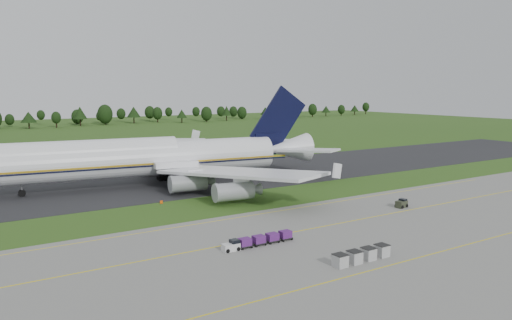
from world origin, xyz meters
TOP-DOWN VIEW (x-y plane):
  - ground at (0.00, 0.00)m, footprint 600.00×600.00m
  - apron at (0.00, -34.00)m, footprint 300.00×52.00m
  - taxiway at (0.00, 28.00)m, footprint 300.00×40.00m
  - apron_markings at (0.00, -26.98)m, footprint 300.00×30.20m
  - tree_line at (-17.46, 221.30)m, footprint 527.13×21.70m
  - aircraft at (-8.65, 24.89)m, footprint 80.21×77.37m
  - baggage_train at (-11.38, -24.56)m, footprint 11.11×1.42m
  - utility_cart at (23.10, -19.85)m, footprint 2.44×1.71m
  - uld_row at (-3.70, -37.08)m, footprint 8.81×1.61m
  - edge_markers at (-1.94, 6.90)m, footprint 22.53×0.30m

SIDE VIEW (x-z plane):
  - ground at x=0.00m, z-range 0.00..0.00m
  - apron at x=0.00m, z-range 0.00..0.06m
  - taxiway at x=0.00m, z-range 0.00..0.08m
  - apron_markings at x=0.00m, z-range 0.06..0.07m
  - edge_markers at x=-1.94m, z-range -0.03..0.57m
  - utility_cart at x=23.10m, z-range 0.05..1.28m
  - baggage_train at x=-11.38m, z-range 0.10..1.47m
  - uld_row at x=-3.70m, z-range 0.06..1.66m
  - tree_line at x=-17.46m, z-range 0.23..12.03m
  - aircraft at x=-8.65m, z-range -4.81..17.63m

